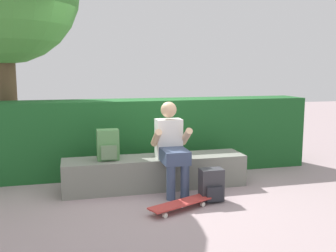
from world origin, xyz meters
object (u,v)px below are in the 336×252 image
at_px(backpack_on_bench, 108,145).
at_px(backpack_on_ground, 212,185).
at_px(skateboard_near_person, 180,204).
at_px(bench_main, 155,172).
at_px(person_skater, 171,145).

height_order(backpack_on_bench, backpack_on_ground, backpack_on_bench).
bearing_deg(skateboard_near_person, bench_main, 95.85).
xyz_separation_m(bench_main, skateboard_near_person, (0.09, -0.90, -0.14)).
bearing_deg(person_skater, backpack_on_ground, -51.42).
relative_size(person_skater, backpack_on_ground, 2.94).
bearing_deg(skateboard_near_person, person_skater, 83.76).
bearing_deg(backpack_on_bench, skateboard_near_person, -50.94).
height_order(person_skater, backpack_on_ground, person_skater).
height_order(bench_main, person_skater, person_skater).
bearing_deg(backpack_on_ground, backpack_on_bench, 149.78).
height_order(bench_main, backpack_on_ground, bench_main).
height_order(bench_main, backpack_on_bench, backpack_on_bench).
relative_size(bench_main, backpack_on_ground, 6.16).
relative_size(backpack_on_bench, backpack_on_ground, 1.00).
bearing_deg(person_skater, skateboard_near_person, -96.24).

